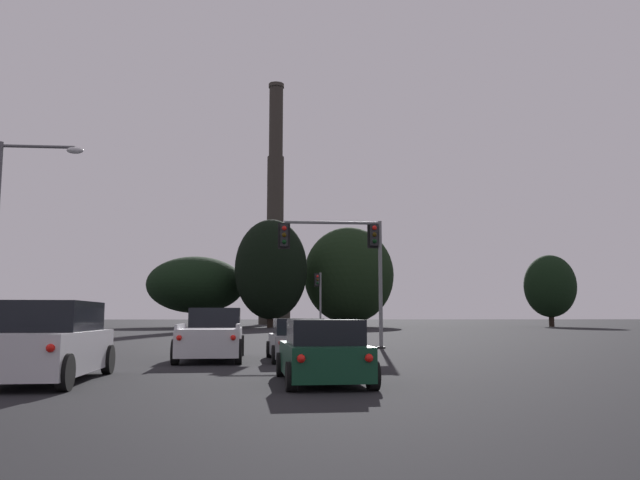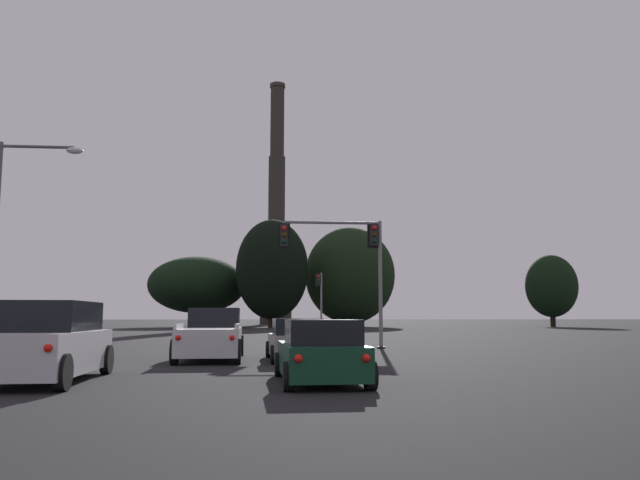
% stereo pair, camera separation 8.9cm
% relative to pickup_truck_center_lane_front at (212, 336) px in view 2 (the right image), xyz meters
% --- Properties ---
extents(pickup_truck_center_lane_front, '(2.28, 5.54, 1.82)m').
position_rel_pickup_truck_center_lane_front_xyz_m(pickup_truck_center_lane_front, '(0.00, 0.00, 0.00)').
color(pickup_truck_center_lane_front, silver).
rests_on(pickup_truck_center_lane_front, ground_plane).
extents(hatchback_right_lane_front, '(2.09, 4.18, 1.44)m').
position_rel_pickup_truck_center_lane_front_xyz_m(hatchback_right_lane_front, '(2.95, -0.94, -0.14)').
color(hatchback_right_lane_front, gray).
rests_on(hatchback_right_lane_front, ground_plane).
extents(suv_left_lane_second, '(2.21, 4.95, 1.86)m').
position_rel_pickup_truck_center_lane_front_xyz_m(suv_left_lane_second, '(-3.15, -7.45, 0.09)').
color(suv_left_lane_second, silver).
rests_on(suv_left_lane_second, ground_plane).
extents(hatchback_right_lane_second, '(2.05, 4.16, 1.44)m').
position_rel_pickup_truck_center_lane_front_xyz_m(hatchback_right_lane_second, '(3.18, -8.24, -0.14)').
color(hatchback_right_lane_second, '#0F3823').
rests_on(hatchback_right_lane_second, ground_plane).
extents(traffic_light_overhead_right, '(5.08, 0.50, 6.05)m').
position_rel_pickup_truck_center_lane_front_xyz_m(traffic_light_overhead_right, '(5.69, 6.63, 3.81)').
color(traffic_light_overhead_right, slate).
rests_on(traffic_light_overhead_right, ground_plane).
extents(traffic_light_far_right, '(0.78, 0.50, 5.56)m').
position_rel_pickup_truck_center_lane_front_xyz_m(traffic_light_far_right, '(6.81, 35.40, 2.85)').
color(traffic_light_far_right, slate).
rests_on(traffic_light_far_right, ground_plane).
extents(street_lamp, '(3.20, 0.36, 8.21)m').
position_rel_pickup_truck_center_lane_front_xyz_m(street_lamp, '(-7.88, 1.80, 4.26)').
color(street_lamp, '#56565B').
rests_on(street_lamp, ground_plane).
extents(smokestack, '(5.88, 5.88, 46.10)m').
position_rel_pickup_truck_center_lane_front_xyz_m(smokestack, '(3.49, 93.57, 17.30)').
color(smokestack, '#2B2722').
rests_on(smokestack, ground_plane).
extents(treeline_center_left, '(7.39, 6.65, 10.29)m').
position_rel_pickup_truck_center_lane_front_xyz_m(treeline_center_left, '(42.58, 63.80, 5.01)').
color(treeline_center_left, black).
rests_on(treeline_center_left, ground_plane).
extents(treeline_center_right, '(13.03, 11.72, 14.43)m').
position_rel_pickup_truck_center_lane_front_xyz_m(treeline_center_right, '(13.86, 67.05, 6.63)').
color(treeline_center_right, black).
rests_on(treeline_center_right, ground_plane).
extents(treeline_right_mid, '(8.06, 7.26, 14.27)m').
position_rel_pickup_truck_center_lane_front_xyz_m(treeline_right_mid, '(14.17, 67.09, 6.49)').
color(treeline_right_mid, black).
rests_on(treeline_right_mid, ground_plane).
extents(treeline_left_mid, '(13.89, 12.50, 10.01)m').
position_rel_pickup_truck_center_lane_front_xyz_m(treeline_left_mid, '(-8.13, 67.81, 5.16)').
color(treeline_left_mid, black).
rests_on(treeline_left_mid, ground_plane).
extents(treeline_far_left, '(9.82, 8.84, 14.66)m').
position_rel_pickup_truck_center_lane_front_xyz_m(treeline_far_left, '(2.55, 62.06, 7.06)').
color(treeline_far_left, black).
rests_on(treeline_far_left, ground_plane).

